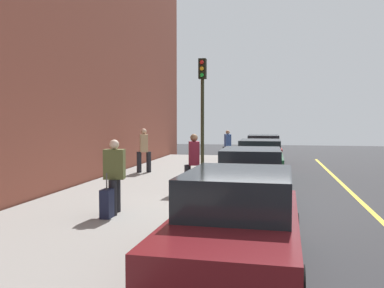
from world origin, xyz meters
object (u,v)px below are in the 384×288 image
pedestrian_tan_coat (144,149)px  pedestrian_burgundy_coat (194,161)px  parked_car_maroon (237,221)px  parked_car_red (263,149)px  pedestrian_blue_coat (228,145)px  parked_car_black (251,176)px  parked_car_green (260,159)px  traffic_light_pole (202,99)px  rolling_suitcase (107,203)px  pedestrian_olive_coat (114,174)px

pedestrian_tan_coat → pedestrian_burgundy_coat: 5.22m
parked_car_maroon → pedestrian_tan_coat: 11.30m
parked_car_red → pedestrian_blue_coat: (0.65, -1.83, 0.26)m
parked_car_black → pedestrian_tan_coat: bearing=-137.0°
parked_car_green → pedestrian_tan_coat: (0.41, -4.73, 0.36)m
pedestrian_tan_coat → traffic_light_pole: (1.98, 2.78, 1.95)m
parked_car_black → rolling_suitcase: (2.98, -2.99, -0.29)m
parked_car_maroon → pedestrian_blue_coat: (-15.67, -1.85, 0.26)m
parked_car_black → pedestrian_olive_coat: size_ratio=2.52×
pedestrian_tan_coat → pedestrian_olive_coat: size_ratio=1.06×
parked_car_black → pedestrian_tan_coat: (-5.00, -4.65, 0.36)m
pedestrian_blue_coat → parked_car_red: bearing=109.6°
parked_car_red → rolling_suitcase: (14.04, -3.05, -0.29)m
parked_car_red → traffic_light_pole: bearing=-13.5°
parked_car_black → pedestrian_burgundy_coat: 1.88m
pedestrian_burgundy_coat → parked_car_black: bearing=68.5°
pedestrian_blue_coat → pedestrian_burgundy_coat: size_ratio=0.93×
pedestrian_blue_coat → traffic_light_pole: size_ratio=0.38×
parked_car_green → parked_car_maroon: same height
parked_car_maroon → pedestrian_tan_coat: bearing=-155.2°
pedestrian_olive_coat → rolling_suitcase: 0.74m
parked_car_maroon → rolling_suitcase: (-2.29, -3.07, -0.29)m
parked_car_green → parked_car_black: (5.41, -0.07, -0.00)m
parked_car_green → parked_car_black: bearing=-0.8°
pedestrian_olive_coat → parked_car_red: bearing=167.4°
pedestrian_tan_coat → rolling_suitcase: (7.97, 1.66, -0.64)m
parked_car_green → parked_car_maroon: 10.67m
rolling_suitcase → pedestrian_burgundy_coat: bearing=161.0°
pedestrian_burgundy_coat → rolling_suitcase: (3.65, -1.26, -0.61)m
pedestrian_blue_coat → rolling_suitcase: (13.38, -1.22, -0.55)m
parked_car_black → pedestrian_olive_coat: pedestrian_olive_coat is taller
pedestrian_olive_coat → traffic_light_pole: (-5.54, 1.11, 2.00)m
parked_car_red → rolling_suitcase: bearing=-12.3°
parked_car_maroon → rolling_suitcase: size_ratio=4.58×
pedestrian_burgundy_coat → parked_car_green: bearing=159.2°
pedestrian_blue_coat → pedestrian_olive_coat: pedestrian_olive_coat is taller
parked_car_black → rolling_suitcase: 4.23m
parked_car_black → pedestrian_burgundy_coat: bearing=-111.5°
parked_car_black → pedestrian_blue_coat: size_ratio=2.65×
parked_car_black → traffic_light_pole: (-3.01, -1.87, 2.30)m
parked_car_red → parked_car_black: size_ratio=1.09×
parked_car_green → pedestrian_blue_coat: 5.34m
parked_car_green → pedestrian_tan_coat: bearing=-85.1°
parked_car_maroon → pedestrian_olive_coat: 4.11m
parked_car_black → parked_car_red: bearing=179.7°
parked_car_green → parked_car_maroon: bearing=0.0°
pedestrian_blue_coat → rolling_suitcase: 13.45m
pedestrian_blue_coat → parked_car_maroon: bearing=6.7°
pedestrian_tan_coat → pedestrian_blue_coat: pedestrian_tan_coat is taller
parked_car_black → traffic_light_pole: size_ratio=1.00×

